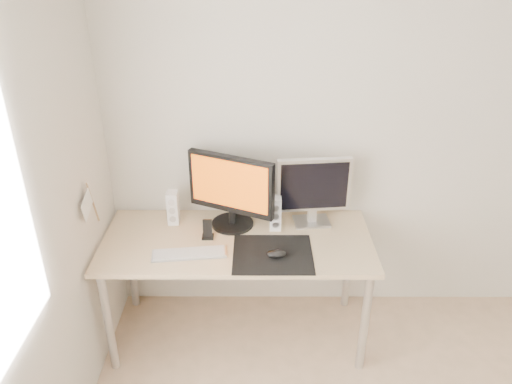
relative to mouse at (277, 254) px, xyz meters
name	(u,v)px	position (x,y,z in m)	size (l,w,h in m)	color
wall_back	(390,135)	(0.70, 0.56, 0.50)	(3.50, 3.50, 0.00)	beige
mousepad	(273,254)	(-0.02, 0.03, -0.02)	(0.45, 0.40, 0.00)	black
mouse	(277,254)	(0.00, 0.00, 0.00)	(0.11, 0.07, 0.04)	black
desk	(237,250)	(-0.23, 0.19, -0.10)	(1.60, 0.70, 0.73)	#D1B587
main_monitor	(231,189)	(-0.27, 0.35, 0.23)	(0.52, 0.35, 0.47)	black
second_monitor	(313,188)	(0.23, 0.38, 0.22)	(0.45, 0.18, 0.43)	#B9BABC
speaker_left	(173,208)	(-0.63, 0.38, 0.08)	(0.07, 0.08, 0.21)	white
speaker_right	(275,213)	(0.00, 0.31, 0.08)	(0.07, 0.08, 0.21)	white
keyboard	(189,253)	(-0.49, 0.03, -0.02)	(0.43, 0.17, 0.02)	#B0B1B3
phone_dock	(208,232)	(-0.40, 0.20, 0.01)	(0.07, 0.06, 0.12)	black
pennant	(89,204)	(-1.02, 0.04, 0.29)	(0.01, 0.23, 0.29)	#A57F54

